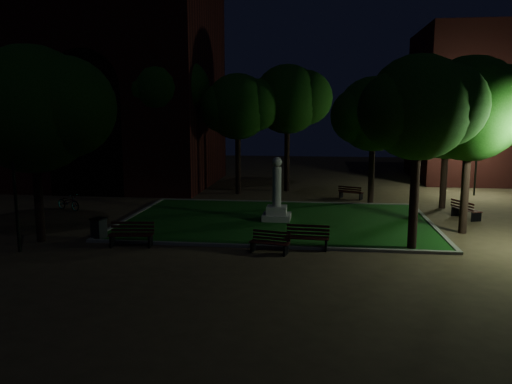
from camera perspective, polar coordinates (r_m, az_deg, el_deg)
ground at (r=23.49m, az=1.96°, el=-4.40°), size 80.00×80.00×0.00m
lawn at (r=25.42m, az=2.37°, el=-3.26°), size 15.00×10.00×0.08m
lawn_kerb at (r=25.41m, az=2.37°, el=-3.22°), size 15.40×10.40×0.12m
monument at (r=25.24m, az=2.38°, el=-1.23°), size 1.40×1.40×3.20m
building_main at (r=40.73m, az=-19.32°, el=11.28°), size 20.00×12.00×15.00m
tree_west at (r=22.71m, az=-23.96°, el=8.61°), size 6.46×5.28×8.23m
tree_north_wl at (r=33.44m, az=-1.94°, el=9.72°), size 5.33×4.36×8.02m
tree_north_er at (r=30.66m, az=13.48°, el=8.65°), size 5.42×4.42×7.58m
tree_ne at (r=30.35m, az=21.16°, el=7.27°), size 4.91×4.01×6.84m
tree_east at (r=24.26m, az=23.55°, el=8.70°), size 5.71×4.66×7.96m
tree_se at (r=20.48m, az=18.36°, el=9.11°), size 5.03×4.10×7.71m
tree_nw at (r=34.21m, az=-10.27°, el=11.53°), size 5.69×4.64×9.34m
tree_far_north at (r=34.74m, az=3.80°, el=10.52°), size 5.79×4.73×8.72m
lamppost_sw at (r=21.49m, az=-25.96°, el=1.95°), size 1.18×0.28×4.51m
lamppost_nw at (r=34.63m, az=-13.28°, el=5.10°), size 1.18×0.28×4.61m
lamppost_ne at (r=35.89m, az=23.93°, el=4.10°), size 1.18×0.28×3.99m
bench_near_left at (r=19.70m, az=1.60°, el=-5.85°), size 1.64×0.88×0.85m
bench_near_right at (r=20.37m, az=5.88°, el=-5.25°), size 1.79×0.74×0.96m
bench_west_near at (r=21.30m, az=-14.02°, el=-4.80°), size 1.86×0.82×0.99m
bench_right_side at (r=28.13m, az=22.79°, el=-1.93°), size 1.25×1.81×0.94m
bench_far_side at (r=32.32m, az=10.77°, el=-0.10°), size 1.61×1.12×0.84m
trash_bin at (r=22.74m, az=-17.52°, el=-4.02°), size 0.71×0.71×0.96m
bicycle at (r=30.08m, az=-20.65°, el=-1.09°), size 1.86×1.29×0.93m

